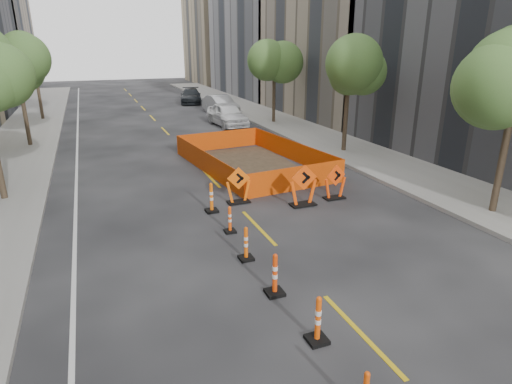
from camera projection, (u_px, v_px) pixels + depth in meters
name	position (u px, v px, depth m)	size (l,w,h in m)	color
ground_plane	(315.00, 286.00, 11.00)	(140.00, 140.00, 0.00)	black
sidewalk_right	(352.00, 150.00, 24.61)	(4.00, 90.00, 0.15)	gray
bld_right_c	(361.00, 29.00, 35.44)	(12.00, 16.00, 14.00)	gray
bld_right_d	(280.00, 5.00, 48.87)	(12.00, 18.00, 20.00)	gray
bld_right_e	(231.00, 28.00, 65.71)	(12.00, 14.00, 16.00)	tan
tree_l_c	(17.00, 69.00, 24.21)	(2.80, 2.80, 5.95)	#382B1E
tree_l_d	(34.00, 62.00, 33.00)	(2.80, 2.80, 5.95)	#382B1E
tree_r_b	(349.00, 70.00, 22.93)	(2.80, 2.80, 5.95)	#382B1E
tree_r_c	(274.00, 63.00, 31.73)	(2.80, 2.80, 5.95)	#382B1E
channelizer_2	(318.00, 319.00, 8.80)	(0.43, 0.43, 1.09)	#DF4909
channelizer_3	(275.00, 274.00, 10.48)	(0.44, 0.44, 1.12)	red
channelizer_4	(246.00, 243.00, 12.21)	(0.40, 0.40, 1.02)	#E45309
channelizer_5	(230.00, 219.00, 14.00)	(0.36, 0.36, 0.92)	#FA4B0A
channelizer_6	(211.00, 197.00, 15.67)	(0.45, 0.45, 1.13)	#F0600A
chevron_sign_left	(238.00, 185.00, 16.50)	(0.97, 0.58, 1.46)	#FF600A
chevron_sign_center	(304.00, 185.00, 16.20)	(1.09, 0.65, 1.63)	#F3490A
chevron_sign_right	(335.00, 182.00, 16.95)	(0.94, 0.57, 1.41)	#FF430A
safety_fence	(251.00, 156.00, 21.49)	(4.95, 8.42, 1.05)	#E9440C
parked_car_near	(227.00, 114.00, 32.07)	(1.98, 4.92, 1.68)	white
parked_car_mid	(221.00, 105.00, 37.31)	(1.70, 4.87, 1.60)	#ADADB3
parked_car_far	(191.00, 96.00, 44.16)	(2.03, 5.00, 1.45)	black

